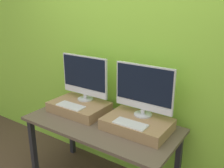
% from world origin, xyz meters
% --- Properties ---
extents(wall_back, '(8.00, 0.04, 2.60)m').
position_xyz_m(wall_back, '(0.00, 0.77, 1.30)').
color(wall_back, '#8CC638').
rests_on(wall_back, ground_plane).
extents(workbench, '(1.46, 0.70, 0.72)m').
position_xyz_m(workbench, '(0.00, 0.35, 0.64)').
color(workbench, brown).
rests_on(workbench, ground_plane).
extents(wooden_riser_left, '(0.58, 0.39, 0.10)m').
position_xyz_m(wooden_riser_left, '(-0.34, 0.42, 0.77)').
color(wooden_riser_left, '#99754C').
rests_on(wooden_riser_left, workbench).
extents(monitor_left, '(0.56, 0.16, 0.47)m').
position_xyz_m(monitor_left, '(-0.34, 0.53, 1.07)').
color(monitor_left, silver).
rests_on(monitor_left, wooden_riser_left).
extents(keyboard_left, '(0.29, 0.13, 0.01)m').
position_xyz_m(keyboard_left, '(-0.34, 0.30, 0.83)').
color(keyboard_left, silver).
rests_on(keyboard_left, wooden_riser_left).
extents(wooden_riser_right, '(0.58, 0.39, 0.10)m').
position_xyz_m(wooden_riser_right, '(0.34, 0.42, 0.77)').
color(wooden_riser_right, '#99754C').
rests_on(wooden_riser_right, workbench).
extents(monitor_right, '(0.56, 0.16, 0.47)m').
position_xyz_m(monitor_right, '(0.34, 0.53, 1.07)').
color(monitor_right, silver).
rests_on(monitor_right, wooden_riser_right).
extents(keyboard_right, '(0.29, 0.13, 0.01)m').
position_xyz_m(keyboard_right, '(0.34, 0.30, 0.83)').
color(keyboard_right, silver).
rests_on(keyboard_right, wooden_riser_right).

